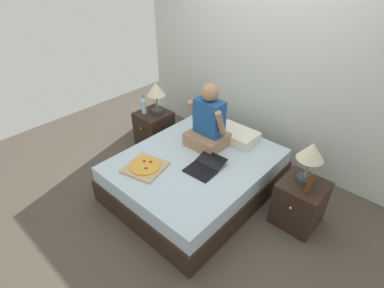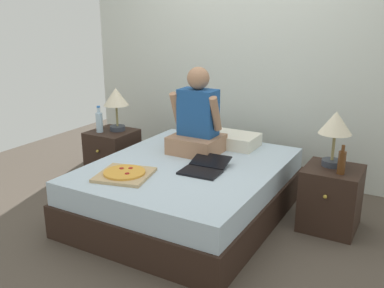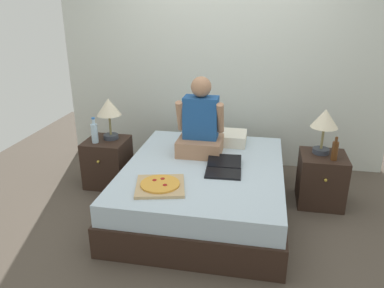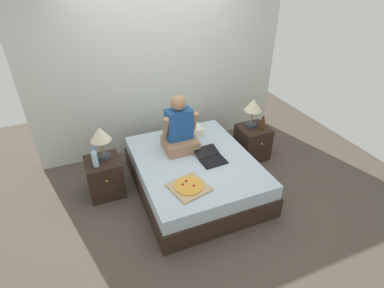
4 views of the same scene
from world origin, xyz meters
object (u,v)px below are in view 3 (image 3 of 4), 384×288
Objects in this scene: beer_bottle at (335,150)px; water_bottle at (95,133)px; lamp_on_right_nightstand at (325,122)px; nightstand_left at (108,162)px; laptop at (224,169)px; nightstand_right at (321,179)px; person_seated at (201,126)px; bed at (204,188)px; pizza_box at (160,185)px; lamp_on_left_nightstand at (109,110)px.

water_bottle is at bearing 179.76° from beer_bottle.
nightstand_left is at bearing -178.72° from lamp_on_right_nightstand.
lamp_on_right_nightstand is at bearing 28.68° from laptop.
nightstand_right is 1.32m from person_seated.
bed is 8.06× the size of beer_bottle.
laptop is (-0.94, -0.45, 0.23)m from nightstand_right.
pizza_box is at bearing -148.73° from nightstand_right.
beer_bottle reaches higher than bed.
lamp_on_left_nightstand is 1.43m from laptop.
nightstand_right is 1.20× the size of laptop.
bed is 4.12× the size of lamp_on_right_nightstand.
lamp_on_left_nightstand is 2.19m from lamp_on_right_nightstand.
laptop is at bearing -55.01° from person_seated.
bed is 1.32m from lamp_on_left_nightstand.
pizza_box is (0.84, -0.86, 0.23)m from nightstand_left.
water_bottle is at bearing -177.80° from nightstand_right.
laptop is at bearing -161.03° from beer_bottle.
lamp_on_left_nightstand is 0.87× the size of nightstand_right.
lamp_on_left_nightstand is 0.93× the size of pizza_box.
laptop is at bearing -18.55° from nightstand_left.
nightstand_right is 1.15× the size of lamp_on_right_nightstand.
beer_bottle is (2.29, -0.15, -0.23)m from lamp_on_left_nightstand.
beer_bottle is (1.20, 0.26, 0.38)m from bed.
person_seated reaches higher than lamp_on_right_nightstand.
lamp_on_right_nightstand is at bearing 20.28° from bed.
lamp_on_right_nightstand is 0.29m from beer_bottle.
nightstand_right is at bearing -1.29° from lamp_on_left_nightstand.
laptop reaches higher than nightstand_right.
lamp_on_left_nightstand is 1.04× the size of laptop.
lamp_on_right_nightstand is at bearing 4.32° from person_seated.
nightstand_left and nightstand_right have the same top height.
lamp_on_right_nightstand is (1.10, 0.41, 0.61)m from bed.
bed is at bearing -74.47° from person_seated.
nightstand_right is (2.34, 0.09, -0.37)m from water_bottle.
water_bottle is 1.21m from pizza_box.
pizza_box is (-1.42, -0.86, 0.23)m from nightstand_right.
person_seated is 0.89m from pizza_box.
lamp_on_left_nightstand is at bearing 176.26° from beer_bottle.
beer_bottle is at bearing -3.74° from lamp_on_left_nightstand.
lamp_on_left_nightstand is 2.30m from nightstand_right.
lamp_on_right_nightstand reaches higher than beer_bottle.
nightstand_left reaches higher than pizza_box.
laptop is (1.41, -0.36, -0.14)m from water_bottle.
laptop is 0.64m from pizza_box.
bed is 1.33m from lamp_on_right_nightstand.
bed is 4.12× the size of lamp_on_left_nightstand.
lamp_on_right_nightstand is (2.23, 0.05, 0.59)m from nightstand_left.
beer_bottle is at bearing 12.09° from bed.
water_bottle is (-0.12, -0.14, -0.22)m from lamp_on_left_nightstand.
water_bottle is 0.64× the size of laptop.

